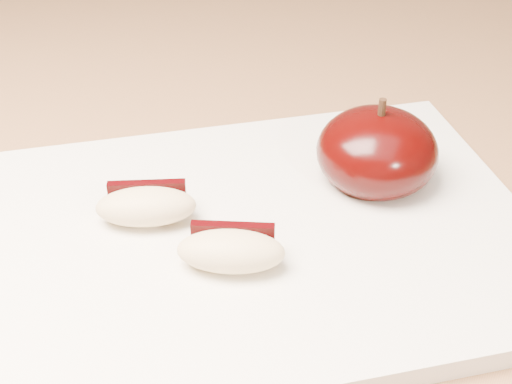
# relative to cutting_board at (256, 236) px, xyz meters

# --- Properties ---
(back_cabinet) EXTENTS (2.40, 0.62, 0.94)m
(back_cabinet) POSITION_rel_cutting_board_xyz_m (-0.02, 0.85, -0.44)
(back_cabinet) COLOR silver
(back_cabinet) RESTS_ON ground
(cutting_board) EXTENTS (0.38, 0.33, 0.01)m
(cutting_board) POSITION_rel_cutting_board_xyz_m (0.00, 0.00, 0.00)
(cutting_board) COLOR white
(cutting_board) RESTS_ON island_counter
(apple_half) EXTENTS (0.07, 0.07, 0.06)m
(apple_half) POSITION_rel_cutting_board_xyz_m (0.07, 0.06, 0.02)
(apple_half) COLOR black
(apple_half) RESTS_ON cutting_board
(apple_wedge_a) EXTENTS (0.06, 0.04, 0.02)m
(apple_wedge_a) POSITION_rel_cutting_board_xyz_m (-0.06, 0.00, 0.02)
(apple_wedge_a) COLOR beige
(apple_wedge_a) RESTS_ON cutting_board
(apple_wedge_b) EXTENTS (0.06, 0.03, 0.02)m
(apple_wedge_b) POSITION_rel_cutting_board_xyz_m (-0.01, -0.03, 0.02)
(apple_wedge_b) COLOR beige
(apple_wedge_b) RESTS_ON cutting_board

